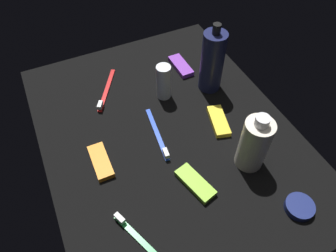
# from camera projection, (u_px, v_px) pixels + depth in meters

# --- Properties ---
(ground_plane) EXTENTS (0.84, 0.64, 0.01)m
(ground_plane) POSITION_uv_depth(u_px,v_px,m) (168.00, 135.00, 0.84)
(ground_plane) COLOR black
(lotion_bottle) EXTENTS (0.07, 0.07, 0.21)m
(lotion_bottle) POSITION_uv_depth(u_px,v_px,m) (212.00, 62.00, 0.88)
(lotion_bottle) COLOR #191E47
(lotion_bottle) RESTS_ON ground_plane
(bodywash_bottle) EXTENTS (0.07, 0.07, 0.17)m
(bodywash_bottle) POSITION_uv_depth(u_px,v_px,m) (254.00, 144.00, 0.72)
(bodywash_bottle) COLOR silver
(bodywash_bottle) RESTS_ON ground_plane
(deodorant_stick) EXTENTS (0.04, 0.04, 0.11)m
(deodorant_stick) POSITION_uv_depth(u_px,v_px,m) (164.00, 82.00, 0.88)
(deodorant_stick) COLOR silver
(deodorant_stick) RESTS_ON ground_plane
(toothbrush_blue) EXTENTS (0.18, 0.03, 0.02)m
(toothbrush_blue) POSITION_uv_depth(u_px,v_px,m) (158.00, 136.00, 0.82)
(toothbrush_blue) COLOR blue
(toothbrush_blue) RESTS_ON ground_plane
(toothbrush_green) EXTENTS (0.17, 0.08, 0.02)m
(toothbrush_green) POSITION_uv_depth(u_px,v_px,m) (141.00, 240.00, 0.65)
(toothbrush_green) COLOR green
(toothbrush_green) RESTS_ON ground_plane
(toothbrush_red) EXTENTS (0.16, 0.10, 0.02)m
(toothbrush_red) POSITION_uv_depth(u_px,v_px,m) (106.00, 91.00, 0.93)
(toothbrush_red) COLOR red
(toothbrush_red) RESTS_ON ground_plane
(snack_bar_purple) EXTENTS (0.10, 0.04, 0.01)m
(snack_bar_purple) POSITION_uv_depth(u_px,v_px,m) (181.00, 66.00, 1.00)
(snack_bar_purple) COLOR purple
(snack_bar_purple) RESTS_ON ground_plane
(snack_bar_orange) EXTENTS (0.10, 0.04, 0.01)m
(snack_bar_orange) POSITION_uv_depth(u_px,v_px,m) (101.00, 162.00, 0.77)
(snack_bar_orange) COLOR orange
(snack_bar_orange) RESTS_ON ground_plane
(snack_bar_yellow) EXTENTS (0.11, 0.07, 0.01)m
(snack_bar_yellow) POSITION_uv_depth(u_px,v_px,m) (219.00, 121.00, 0.85)
(snack_bar_yellow) COLOR yellow
(snack_bar_yellow) RESTS_ON ground_plane
(snack_bar_lime) EXTENTS (0.11, 0.07, 0.01)m
(snack_bar_lime) POSITION_uv_depth(u_px,v_px,m) (195.00, 183.00, 0.73)
(snack_bar_lime) COLOR #8CD133
(snack_bar_lime) RESTS_ON ground_plane
(cream_tin_left) EXTENTS (0.06, 0.06, 0.02)m
(cream_tin_left) POSITION_uv_depth(u_px,v_px,m) (299.00, 207.00, 0.69)
(cream_tin_left) COLOR navy
(cream_tin_left) RESTS_ON ground_plane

